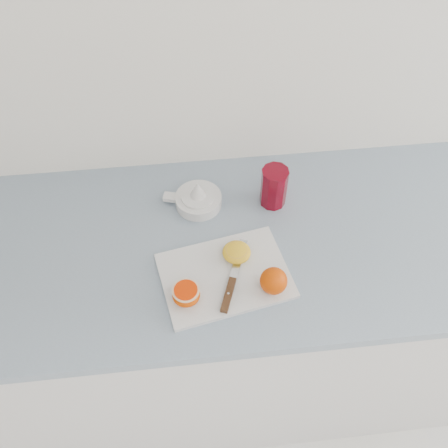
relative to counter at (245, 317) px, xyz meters
name	(u,v)px	position (x,y,z in m)	size (l,w,h in m)	color
counter	(245,317)	(0.00, 0.00, 0.00)	(2.44, 0.64, 0.89)	silver
cutting_board	(225,276)	(-0.08, -0.11, 0.45)	(0.31, 0.22, 0.01)	silver
whole_orange	(274,281)	(0.03, -0.17, 0.49)	(0.07, 0.07, 0.07)	red
half_orange	(186,294)	(-0.18, -0.17, 0.48)	(0.07, 0.07, 0.04)	red
squeezed_shell	(237,252)	(-0.05, -0.06, 0.47)	(0.07, 0.07, 0.03)	gold
paring_knife	(230,288)	(-0.07, -0.16, 0.46)	(0.09, 0.21, 0.01)	#3F2117
citrus_juicer	(198,198)	(-0.13, 0.13, 0.47)	(0.16, 0.13, 0.09)	white
red_tumbler	(274,188)	(0.08, 0.12, 0.50)	(0.07, 0.07, 0.12)	maroon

